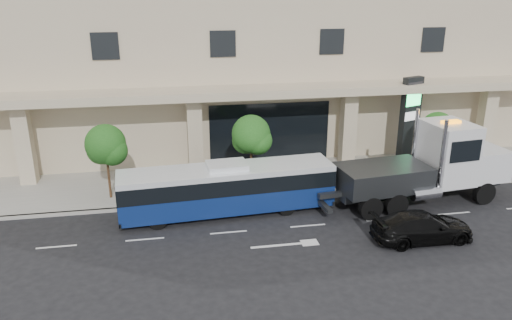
# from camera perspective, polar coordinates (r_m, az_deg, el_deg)

# --- Properties ---
(ground) EXTENTS (120.00, 120.00, 0.00)m
(ground) POSITION_cam_1_polar(r_m,az_deg,el_deg) (26.63, 5.05, -6.06)
(ground) COLOR black
(ground) RESTS_ON ground
(sidewalk) EXTENTS (120.00, 6.00, 0.15)m
(sidewalk) POSITION_cam_1_polar(r_m,az_deg,el_deg) (31.05, 2.66, -2.06)
(sidewalk) COLOR gray
(sidewalk) RESTS_ON ground
(curb) EXTENTS (120.00, 0.30, 0.15)m
(curb) POSITION_cam_1_polar(r_m,az_deg,el_deg) (28.36, 4.00, -4.23)
(curb) COLOR gray
(curb) RESTS_ON ground
(convention_center) EXTENTS (60.00, 17.60, 20.00)m
(convention_center) POSITION_cam_1_polar(r_m,az_deg,el_deg) (39.17, -0.65, 17.25)
(convention_center) COLOR tan
(convention_center) RESTS_ON ground
(tree_left) EXTENTS (2.27, 2.20, 4.22)m
(tree_left) POSITION_cam_1_polar(r_m,az_deg,el_deg) (28.21, -16.74, 1.43)
(tree_left) COLOR #422B19
(tree_left) RESTS_ON sidewalk
(tree_mid) EXTENTS (2.28, 2.20, 4.38)m
(tree_mid) POSITION_cam_1_polar(r_m,az_deg,el_deg) (28.34, -0.51, 2.66)
(tree_mid) COLOR #422B19
(tree_mid) RESTS_ON sidewalk
(tree_right) EXTENTS (2.10, 2.00, 4.04)m
(tree_right) POSITION_cam_1_polar(r_m,az_deg,el_deg) (32.32, 20.05, 3.16)
(tree_right) COLOR #422B19
(tree_right) RESTS_ON sidewalk
(city_bus) EXTENTS (11.26, 3.08, 2.82)m
(city_bus) POSITION_cam_1_polar(r_m,az_deg,el_deg) (26.00, -3.31, -3.20)
(city_bus) COLOR black
(city_bus) RESTS_ON ground
(tow_truck) EXTENTS (11.03, 3.69, 5.00)m
(tow_truck) POSITION_cam_1_polar(r_m,az_deg,el_deg) (28.80, 19.27, -0.70)
(tow_truck) COLOR #2D3033
(tow_truck) RESTS_ON ground
(black_sedan) EXTENTS (4.81, 1.97, 1.39)m
(black_sedan) POSITION_cam_1_polar(r_m,az_deg,el_deg) (24.83, 18.46, -7.23)
(black_sedan) COLOR black
(black_sedan) RESTS_ON ground
(signage_pylon) EXTENTS (1.51, 0.98, 5.74)m
(signage_pylon) POSITION_cam_1_polar(r_m,az_deg,el_deg) (34.23, 17.14, 4.39)
(signage_pylon) COLOR black
(signage_pylon) RESTS_ON sidewalk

